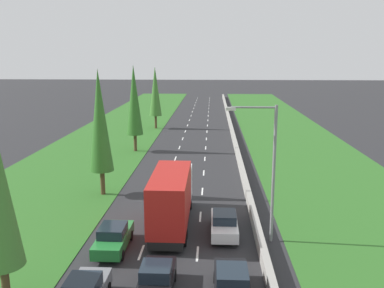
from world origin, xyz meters
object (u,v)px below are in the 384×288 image
Objects in this scene: black_sedan_right_lane at (232,284)px; green_sedan_left_lane at (113,238)px; poplar_tree_fourth at (155,91)px; poplar_tree_third at (134,100)px; white_sedan_right_lane at (224,223)px; poplar_tree_second at (100,121)px; red_box_truck_centre_lane at (172,197)px; black_hatchback_centre_lane at (157,279)px; street_light_mast at (268,164)px.

black_sedan_right_lane is 1.00× the size of green_sedan_left_lane.
green_sedan_left_lane is 0.44× the size of poplar_tree_fourth.
poplar_tree_third is 1.06× the size of poplar_tree_fourth.
poplar_tree_second is (-10.42, 7.87, 5.72)m from white_sedan_right_lane.
red_box_truck_centre_lane is 24.93m from poplar_tree_third.
poplar_tree_fourth is (-3.34, 44.28, 5.38)m from green_sedan_left_lane.
street_light_mast is at bearing 45.77° from black_hatchback_centre_lane.
poplar_tree_third is (-0.24, 16.88, -0.02)m from poplar_tree_second.
green_sedan_left_lane is 12.38m from poplar_tree_second.
poplar_tree_second is at bearing 146.46° from street_light_mast.
poplar_tree_fourth is (0.32, 16.96, -0.32)m from poplar_tree_third.
white_sedan_right_lane and green_sedan_left_lane have the same top height.
white_sedan_right_lane is 27.54m from poplar_tree_third.
poplar_tree_third is (-7.03, 32.09, 5.67)m from black_hatchback_centre_lane.
green_sedan_left_lane is 28.14m from poplar_tree_third.
poplar_tree_third reaches higher than black_sedan_right_lane.
black_sedan_right_lane is at bearing -34.91° from green_sedan_left_lane.
red_box_truck_centre_lane reaches higher than black_hatchback_centre_lane.
black_sedan_right_lane is 0.41× the size of poplar_tree_third.
black_sedan_right_lane is (3.81, -0.24, -0.02)m from black_hatchback_centre_lane.
poplar_tree_fourth reaches higher than red_box_truck_centre_lane.
street_light_mast reaches higher than red_box_truck_centre_lane.
poplar_tree_third is at bearing 90.80° from poplar_tree_second.
white_sedan_right_lane is 43.31m from poplar_tree_fourth.
poplar_tree_fourth is (0.08, 33.84, -0.34)m from poplar_tree_second.
red_box_truck_centre_lane is at bearing 48.69° from green_sedan_left_lane.
white_sedan_right_lane is at bearing 63.73° from black_hatchback_centre_lane.
poplar_tree_fourth is at bearing 97.80° from black_hatchback_centre_lane.
poplar_tree_third is 28.89m from street_light_mast.
white_sedan_right_lane is at bearing 20.15° from green_sedan_left_lane.
black_hatchback_centre_lane is at bearing -116.27° from white_sedan_right_lane.
black_hatchback_centre_lane is 10.09m from street_light_mast.
poplar_tree_third reaches higher than white_sedan_right_lane.
poplar_tree_third is (-10.84, 32.33, 5.70)m from black_sedan_right_lane.
black_hatchback_centre_lane is 0.36× the size of poplar_tree_second.
poplar_tree_fourth reaches higher than street_light_mast.
poplar_tree_fourth reaches higher than black_sedan_right_lane.
black_hatchback_centre_lane is at bearing -77.64° from poplar_tree_third.
poplar_tree_second is 15.81m from street_light_mast.
black_hatchback_centre_lane is at bearing -89.65° from red_box_truck_centre_lane.
black_sedan_right_lane is at bearing -88.62° from white_sedan_right_lane.
poplar_tree_second is (-10.61, 15.45, 5.72)m from black_sedan_right_lane.
green_sedan_left_lane is at bearing -131.31° from red_box_truck_centre_lane.
red_box_truck_centre_lane reaches higher than white_sedan_right_lane.
red_box_truck_centre_lane is 10.42m from poplar_tree_second.
red_box_truck_centre_lane is 7.37m from street_light_mast.
street_light_mast is (13.37, -25.58, -1.28)m from poplar_tree_third.
red_box_truck_centre_lane is 0.86× the size of poplar_tree_third.
white_sedan_right_lane is at bearing 162.78° from street_light_mast.
green_sedan_left_lane is 0.41× the size of poplar_tree_third.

